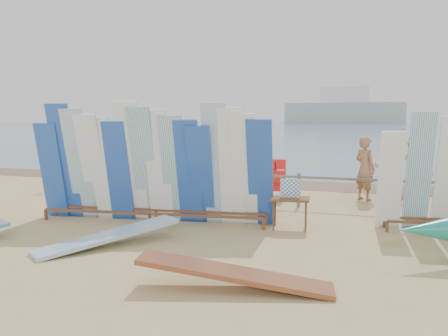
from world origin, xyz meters
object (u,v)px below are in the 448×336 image
at_px(main_surfboard_rack, 152,169).
at_px(beachgoer_11, 135,157).
at_px(flat_board_b, 109,246).
at_px(beachgoer_7, 365,169).
at_px(flat_board_c, 235,289).
at_px(stroller, 277,184).
at_px(beach_chair_right, 252,191).
at_px(side_surfboard_rack, 435,178).
at_px(beachgoer_extra_1, 152,155).
at_px(vendor_table, 290,212).
at_px(beachgoer_5, 238,164).
at_px(beach_chair_left, 261,191).
at_px(beachgoer_8, 389,168).
at_px(beachgoer_3, 249,163).
at_px(beachgoer_9, 414,164).

distance_m(main_surfboard_rack, beachgoer_11, 8.69).
relative_size(flat_board_b, beachgoer_7, 1.48).
relative_size(flat_board_c, stroller, 2.40).
bearing_deg(main_surfboard_rack, beach_chair_right, 62.99).
bearing_deg(side_surfboard_rack, beachgoer_extra_1, 140.60).
xyz_separation_m(vendor_table, beachgoer_7, (1.32, 4.14, 0.56)).
height_order(main_surfboard_rack, beach_chair_right, main_surfboard_rack).
xyz_separation_m(beachgoer_11, beachgoer_7, (8.97, -2.80, 0.13)).
height_order(stroller, beachgoer_5, beachgoer_5).
distance_m(flat_board_c, beachgoer_7, 8.08).
bearing_deg(beachgoer_7, beachgoer_extra_1, 24.65).
height_order(flat_board_b, beachgoer_7, beachgoer_7).
relative_size(flat_board_b, beachgoer_extra_1, 1.44).
height_order(vendor_table, beach_chair_left, vendor_table).
xyz_separation_m(beachgoer_8, beachgoer_3, (-4.24, 0.02, 0.02)).
xyz_separation_m(vendor_table, beachgoer_11, (-7.65, 6.94, 0.42)).
xyz_separation_m(beachgoer_9, beachgoer_5, (-5.44, -1.27, -0.07)).
height_order(vendor_table, flat_board_c, vendor_table).
xyz_separation_m(beach_chair_left, beach_chair_right, (-0.32, 0.20, -0.03)).
relative_size(flat_board_c, beachgoer_11, 1.73).
height_order(flat_board_b, beachgoer_3, beachgoer_3).
height_order(side_surfboard_rack, beachgoer_9, side_surfboard_rack).
relative_size(flat_board_b, beach_chair_right, 3.11).
bearing_deg(side_surfboard_rack, vendor_table, -175.11).
distance_m(beachgoer_5, beachgoer_7, 4.12).
relative_size(vendor_table, beach_chair_left, 1.10).
relative_size(beachgoer_extra_1, beachgoer_8, 1.04).
bearing_deg(beach_chair_right, beachgoer_9, 28.56).
height_order(main_surfboard_rack, beachgoer_3, main_surfboard_rack).
relative_size(side_surfboard_rack, stroller, 2.21).
bearing_deg(beachgoer_11, stroller, -45.95).
distance_m(main_surfboard_rack, beach_chair_right, 4.01).
relative_size(flat_board_b, stroller, 2.40).
height_order(flat_board_b, flat_board_c, flat_board_c).
bearing_deg(beach_chair_right, beachgoer_3, 104.99).
relative_size(side_surfboard_rack, beach_chair_left, 2.55).
bearing_deg(flat_board_b, beachgoer_11, 151.50).
relative_size(beachgoer_8, beachgoer_5, 1.08).
distance_m(beachgoer_11, beachgoer_7, 9.40).
relative_size(flat_board_c, beachgoer_3, 1.46).
bearing_deg(main_surfboard_rack, flat_board_b, -93.55).
bearing_deg(vendor_table, beach_chair_left, 107.00).
bearing_deg(beach_chair_right, beachgoer_8, 15.49).
xyz_separation_m(beachgoer_8, beachgoer_5, (-4.70, 0.30, -0.07)).
bearing_deg(flat_board_c, vendor_table, -11.20).
bearing_deg(beachgoer_extra_1, beachgoer_11, 2.26).
xyz_separation_m(beachgoer_extra_1, beachgoer_5, (3.80, -1.28, -0.11)).
distance_m(stroller, beachgoer_9, 4.70).
bearing_deg(beachgoer_9, flat_board_b, 73.02).
xyz_separation_m(beachgoer_11, beachgoer_3, (5.39, -2.26, 0.14)).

